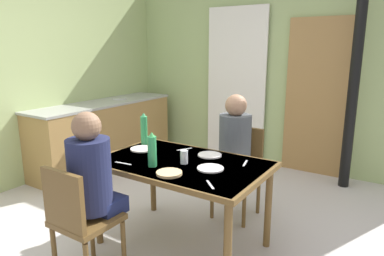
{
  "coord_description": "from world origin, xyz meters",
  "views": [
    {
      "loc": [
        1.84,
        -2.15,
        1.65
      ],
      "look_at": [
        0.32,
        0.19,
        0.99
      ],
      "focal_mm": 32.53,
      "sensor_mm": 36.0,
      "label": 1
    }
  ],
  "objects_px": {
    "chair_near_diner": "(79,218)",
    "chair_far_diner": "(240,166)",
    "dining_table": "(182,170)",
    "person_far_diner": "(234,141)",
    "water_bottle_green_near": "(152,150)",
    "person_near_diner": "(91,173)",
    "water_bottle_green_far": "(144,130)",
    "kitchen_counter": "(105,134)"
  },
  "relations": [
    {
      "from": "chair_near_diner",
      "to": "chair_far_diner",
      "type": "height_order",
      "value": "same"
    },
    {
      "from": "dining_table",
      "to": "chair_near_diner",
      "type": "distance_m",
      "value": 0.87
    },
    {
      "from": "chair_far_diner",
      "to": "person_far_diner",
      "type": "relative_size",
      "value": 1.13
    },
    {
      "from": "person_far_diner",
      "to": "chair_near_diner",
      "type": "bearing_deg",
      "value": 71.99
    },
    {
      "from": "chair_near_diner",
      "to": "water_bottle_green_near",
      "type": "xyz_separation_m",
      "value": [
        0.19,
        0.57,
        0.37
      ]
    },
    {
      "from": "person_near_diner",
      "to": "person_far_diner",
      "type": "relative_size",
      "value": 1.0
    },
    {
      "from": "chair_far_diner",
      "to": "water_bottle_green_far",
      "type": "bearing_deg",
      "value": 37.15
    },
    {
      "from": "kitchen_counter",
      "to": "water_bottle_green_far",
      "type": "distance_m",
      "value": 1.78
    },
    {
      "from": "person_far_diner",
      "to": "chair_far_diner",
      "type": "bearing_deg",
      "value": -90.0
    },
    {
      "from": "chair_near_diner",
      "to": "person_near_diner",
      "type": "distance_m",
      "value": 0.31
    },
    {
      "from": "chair_far_diner",
      "to": "water_bottle_green_near",
      "type": "bearing_deg",
      "value": 74.55
    },
    {
      "from": "kitchen_counter",
      "to": "chair_far_diner",
      "type": "height_order",
      "value": "kitchen_counter"
    },
    {
      "from": "water_bottle_green_far",
      "to": "chair_near_diner",
      "type": "bearing_deg",
      "value": -75.15
    },
    {
      "from": "person_near_diner",
      "to": "kitchen_counter",
      "type": "bearing_deg",
      "value": 135.09
    },
    {
      "from": "kitchen_counter",
      "to": "water_bottle_green_far",
      "type": "height_order",
      "value": "water_bottle_green_far"
    },
    {
      "from": "dining_table",
      "to": "chair_far_diner",
      "type": "distance_m",
      "value": 0.82
    },
    {
      "from": "chair_near_diner",
      "to": "person_near_diner",
      "type": "bearing_deg",
      "value": 90.0
    },
    {
      "from": "person_far_diner",
      "to": "water_bottle_green_far",
      "type": "height_order",
      "value": "person_far_diner"
    },
    {
      "from": "chair_near_diner",
      "to": "water_bottle_green_near",
      "type": "relative_size",
      "value": 3.17
    },
    {
      "from": "dining_table",
      "to": "chair_near_diner",
      "type": "bearing_deg",
      "value": -112.16
    },
    {
      "from": "kitchen_counter",
      "to": "water_bottle_green_near",
      "type": "xyz_separation_m",
      "value": [
        1.95,
        -1.32,
        0.42
      ]
    },
    {
      "from": "kitchen_counter",
      "to": "dining_table",
      "type": "relative_size",
      "value": 1.6
    },
    {
      "from": "chair_near_diner",
      "to": "person_far_diner",
      "type": "height_order",
      "value": "person_far_diner"
    },
    {
      "from": "chair_near_diner",
      "to": "water_bottle_green_near",
      "type": "bearing_deg",
      "value": 71.61
    },
    {
      "from": "dining_table",
      "to": "water_bottle_green_near",
      "type": "xyz_separation_m",
      "value": [
        -0.13,
        -0.21,
        0.2
      ]
    },
    {
      "from": "kitchen_counter",
      "to": "person_far_diner",
      "type": "distance_m",
      "value": 2.3
    },
    {
      "from": "chair_near_diner",
      "to": "water_bottle_green_far",
      "type": "height_order",
      "value": "water_bottle_green_far"
    },
    {
      "from": "chair_near_diner",
      "to": "chair_far_diner",
      "type": "bearing_deg",
      "value": 73.47
    },
    {
      "from": "chair_far_diner",
      "to": "water_bottle_green_near",
      "type": "xyz_separation_m",
      "value": [
        -0.28,
        -1.0,
        0.37
      ]
    },
    {
      "from": "dining_table",
      "to": "water_bottle_green_far",
      "type": "distance_m",
      "value": 0.67
    },
    {
      "from": "person_far_diner",
      "to": "water_bottle_green_far",
      "type": "relative_size",
      "value": 2.53
    },
    {
      "from": "person_near_diner",
      "to": "chair_near_diner",
      "type": "bearing_deg",
      "value": -90.0
    },
    {
      "from": "kitchen_counter",
      "to": "dining_table",
      "type": "distance_m",
      "value": 2.37
    },
    {
      "from": "chair_far_diner",
      "to": "person_far_diner",
      "type": "xyz_separation_m",
      "value": [
        -0.0,
        -0.14,
        0.28
      ]
    },
    {
      "from": "water_bottle_green_far",
      "to": "kitchen_counter",
      "type": "bearing_deg",
      "value": 149.58
    },
    {
      "from": "water_bottle_green_far",
      "to": "dining_table",
      "type": "bearing_deg",
      "value": -21.21
    },
    {
      "from": "kitchen_counter",
      "to": "chair_near_diner",
      "type": "distance_m",
      "value": 2.58
    },
    {
      "from": "person_near_diner",
      "to": "water_bottle_green_near",
      "type": "height_order",
      "value": "person_near_diner"
    },
    {
      "from": "chair_far_diner",
      "to": "person_near_diner",
      "type": "height_order",
      "value": "person_near_diner"
    },
    {
      "from": "kitchen_counter",
      "to": "person_far_diner",
      "type": "height_order",
      "value": "person_far_diner"
    },
    {
      "from": "dining_table",
      "to": "chair_far_diner",
      "type": "xyz_separation_m",
      "value": [
        0.15,
        0.79,
        -0.17
      ]
    },
    {
      "from": "person_far_diner",
      "to": "dining_table",
      "type": "bearing_deg",
      "value": 77.29
    }
  ]
}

